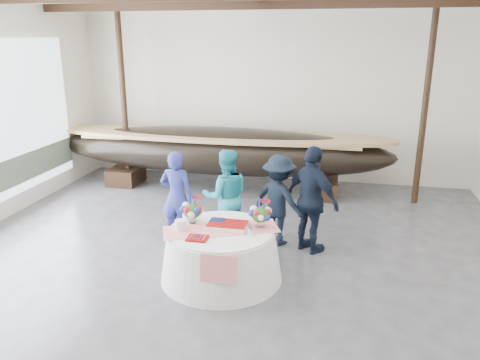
# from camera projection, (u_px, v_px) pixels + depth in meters

# --- Properties ---
(floor) EXTENTS (10.00, 12.00, 0.01)m
(floor) POSITION_uv_depth(u_px,v_px,m) (213.00, 290.00, 6.99)
(floor) COLOR #3D3D42
(floor) RESTS_ON ground
(wall_back) EXTENTS (10.00, 0.02, 4.50)m
(wall_back) POSITION_uv_depth(u_px,v_px,m) (273.00, 93.00, 11.94)
(wall_back) COLOR silver
(wall_back) RESTS_ON ground
(pavilion_structure) EXTENTS (9.80, 11.76, 4.50)m
(pavilion_structure) POSITION_uv_depth(u_px,v_px,m) (223.00, 9.00, 6.57)
(pavilion_structure) COLOR black
(pavilion_structure) RESTS_ON ground
(longboat_display) EXTENTS (8.31, 1.66, 1.56)m
(longboat_display) POSITION_uv_depth(u_px,v_px,m) (219.00, 150.00, 11.32)
(longboat_display) COLOR black
(longboat_display) RESTS_ON ground
(banquet_table) EXTENTS (1.90, 1.90, 0.81)m
(banquet_table) POSITION_uv_depth(u_px,v_px,m) (221.00, 254.00, 7.26)
(banquet_table) COLOR silver
(banquet_table) RESTS_ON ground
(tabletop_items) EXTENTS (1.83, 1.17, 0.40)m
(tabletop_items) POSITION_uv_depth(u_px,v_px,m) (221.00, 217.00, 7.24)
(tabletop_items) COLOR red
(tabletop_items) RESTS_ON banquet_table
(guest_woman_blue) EXTENTS (0.63, 0.42, 1.70)m
(guest_woman_blue) POSITION_uv_depth(u_px,v_px,m) (177.00, 196.00, 8.51)
(guest_woman_blue) COLOR navy
(guest_woman_blue) RESTS_ON ground
(guest_woman_teal) EXTENTS (1.01, 0.89, 1.75)m
(guest_woman_teal) POSITION_uv_depth(u_px,v_px,m) (226.00, 197.00, 8.41)
(guest_woman_teal) COLOR teal
(guest_woman_teal) RESTS_ON ground
(guest_man_left) EXTENTS (1.23, 1.05, 1.65)m
(guest_man_left) POSITION_uv_depth(u_px,v_px,m) (279.00, 200.00, 8.37)
(guest_man_left) COLOR black
(guest_man_left) RESTS_ON ground
(guest_man_right) EXTENTS (1.16, 1.04, 1.90)m
(guest_man_right) POSITION_uv_depth(u_px,v_px,m) (312.00, 200.00, 8.01)
(guest_man_right) COLOR black
(guest_man_right) RESTS_ON ground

